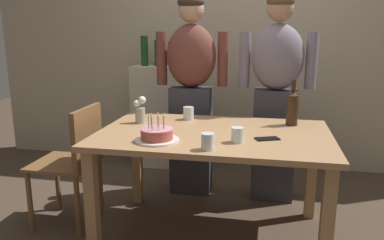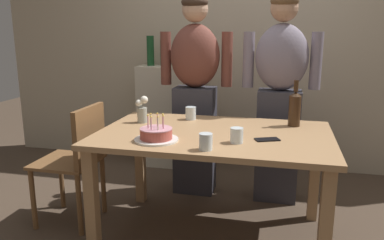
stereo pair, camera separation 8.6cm
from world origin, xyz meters
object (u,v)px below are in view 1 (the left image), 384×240
object	(u,v)px
water_glass_far	(188,113)
flower_vase	(140,111)
water_glass_near	(238,135)
cell_phone	(267,139)
wine_bottle	(292,107)
dining_chair	(76,156)
birthday_cake	(157,135)
water_glass_side	(208,142)
person_man_bearded	(191,93)
person_woman_cardigan	(276,96)

from	to	relation	value
water_glass_far	flower_vase	distance (m)	0.36
water_glass_near	cell_phone	size ratio (longest dim) A/B	0.63
wine_bottle	cell_phone	bearing A→B (deg)	-112.02
cell_phone	dining_chair	xyz separation A→B (m)	(-1.32, 0.08, -0.23)
water_glass_near	cell_phone	xyz separation A→B (m)	(0.17, 0.10, -0.04)
birthday_cake	flower_vase	size ratio (longest dim) A/B	1.39
water_glass_far	water_glass_side	bearing A→B (deg)	-69.90
cell_phone	person_man_bearded	bearing A→B (deg)	104.07
person_man_bearded	flower_vase	bearing A→B (deg)	66.23
water_glass_near	dining_chair	xyz separation A→B (m)	(-1.15, 0.18, -0.27)
cell_phone	dining_chair	bearing A→B (deg)	153.04
cell_phone	water_glass_side	bearing A→B (deg)	-163.08
person_woman_cardigan	water_glass_far	bearing A→B (deg)	32.56
birthday_cake	wine_bottle	world-z (taller)	wine_bottle
birthday_cake	person_woman_cardigan	distance (m)	1.22
wine_bottle	flower_vase	distance (m)	1.07
cell_phone	wine_bottle	bearing A→B (deg)	44.41
water_glass_near	wine_bottle	distance (m)	0.61
water_glass_far	water_glass_side	distance (m)	0.75
person_woman_cardigan	dining_chair	bearing A→B (deg)	28.69
water_glass_near	water_glass_far	xyz separation A→B (m)	(-0.41, 0.53, 0.00)
cell_phone	birthday_cake	bearing A→B (deg)	170.68
flower_vase	person_man_bearded	distance (m)	0.63
birthday_cake	water_glass_far	distance (m)	0.60
wine_bottle	person_man_bearded	bearing A→B (deg)	151.75
dining_chair	birthday_cake	bearing A→B (deg)	70.19
wine_bottle	person_man_bearded	distance (m)	0.91
person_man_bearded	dining_chair	bearing A→B (deg)	47.85
water_glass_side	cell_phone	bearing A→B (deg)	40.49
water_glass_near	person_man_bearded	bearing A→B (deg)	116.72
flower_vase	person_woman_cardigan	bearing A→B (deg)	31.30
cell_phone	flower_vase	size ratio (longest dim) A/B	0.75
water_glass_near	person_woman_cardigan	world-z (taller)	person_woman_cardigan
dining_chair	water_glass_side	bearing A→B (deg)	70.52
water_glass_side	person_woman_cardigan	distance (m)	1.17
wine_bottle	water_glass_side	bearing A→B (deg)	-125.64
water_glass_far	flower_vase	xyz separation A→B (m)	(-0.32, -0.17, 0.04)
water_glass_side	person_woman_cardigan	world-z (taller)	person_woman_cardigan
water_glass_far	person_woman_cardigan	world-z (taller)	person_woman_cardigan
water_glass_far	person_woman_cardigan	size ratio (longest dim) A/B	0.06
water_glass_near	flower_vase	world-z (taller)	flower_vase
water_glass_far	wine_bottle	world-z (taller)	wine_bottle
water_glass_near	person_woman_cardigan	distance (m)	0.96
dining_chair	water_glass_near	bearing A→B (deg)	81.26
water_glass_side	dining_chair	bearing A→B (deg)	160.52
water_glass_near	dining_chair	world-z (taller)	dining_chair
water_glass_near	water_glass_side	world-z (taller)	water_glass_side
water_glass_near	person_woman_cardigan	size ratio (longest dim) A/B	0.05
person_woman_cardigan	person_man_bearded	bearing A→B (deg)	0.00
water_glass_side	flower_vase	world-z (taller)	flower_vase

